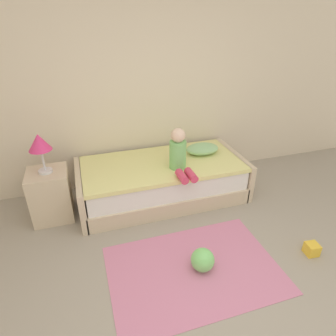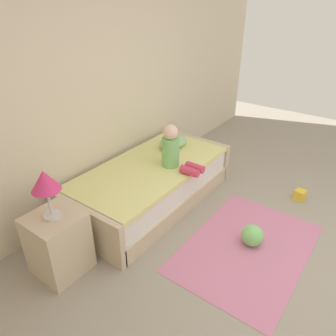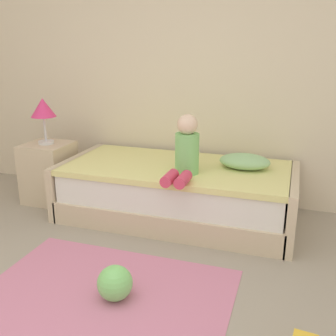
% 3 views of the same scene
% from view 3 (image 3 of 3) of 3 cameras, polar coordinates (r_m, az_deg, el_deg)
% --- Properties ---
extents(wall_rear, '(7.20, 0.10, 2.90)m').
position_cam_3_polar(wall_rear, '(3.97, 2.28, 16.28)').
color(wall_rear, beige).
rests_on(wall_rear, ground).
extents(bed, '(2.11, 1.00, 0.50)m').
position_cam_3_polar(bed, '(3.59, 1.26, -3.49)').
color(bed, beige).
rests_on(bed, ground).
extents(nightstand, '(0.44, 0.44, 0.60)m').
position_cam_3_polar(nightstand, '(4.14, -16.98, -0.62)').
color(nightstand, beige).
rests_on(nightstand, ground).
extents(table_lamp, '(0.24, 0.24, 0.45)m').
position_cam_3_polar(table_lamp, '(4.00, -17.79, 8.09)').
color(table_lamp, silver).
rests_on(table_lamp, nightstand).
extents(child_figure, '(0.20, 0.51, 0.50)m').
position_cam_3_polar(child_figure, '(3.20, 2.57, 2.50)').
color(child_figure, '#7FC672').
rests_on(child_figure, bed).
extents(pillow, '(0.44, 0.30, 0.13)m').
position_cam_3_polar(pillow, '(3.47, 11.14, 0.96)').
color(pillow, '#99CC8C').
rests_on(pillow, bed).
extents(toy_ball, '(0.22, 0.22, 0.22)m').
position_cam_3_polar(toy_ball, '(2.56, -7.77, -16.33)').
color(toy_ball, '#7FD872').
rests_on(toy_ball, ground).
extents(area_rug, '(1.60, 1.10, 0.01)m').
position_cam_3_polar(area_rug, '(2.66, -9.13, -17.77)').
color(area_rug, pink).
rests_on(area_rug, ground).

